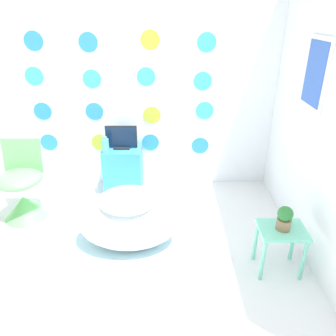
% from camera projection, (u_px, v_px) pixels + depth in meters
% --- Properties ---
extents(ground_plane, '(12.00, 12.00, 0.00)m').
position_uv_depth(ground_plane, '(92.00, 325.00, 2.34)').
color(ground_plane, white).
extents(wall_back_dotted, '(4.58, 0.05, 2.60)m').
position_uv_depth(wall_back_dotted, '(120.00, 81.00, 3.74)').
color(wall_back_dotted, white).
rests_on(wall_back_dotted, ground_plane).
extents(wall_right, '(0.06, 3.17, 2.60)m').
position_uv_depth(wall_right, '(317.00, 106.00, 2.75)').
color(wall_right, white).
rests_on(wall_right, ground_plane).
extents(rug, '(1.28, 0.72, 0.01)m').
position_uv_depth(rug, '(123.00, 255.00, 3.00)').
color(rug, silver).
rests_on(rug, ground_plane).
extents(bathtub, '(0.95, 0.65, 0.50)m').
position_uv_depth(bathtub, '(128.00, 220.00, 3.07)').
color(bathtub, white).
rests_on(bathtub, ground_plane).
extents(chair, '(0.47, 0.47, 0.84)m').
position_uv_depth(chair, '(21.00, 193.00, 3.45)').
color(chair, '#66C166').
rests_on(chair, ground_plane).
extents(tv_cabinet, '(0.45, 0.36, 0.56)m').
position_uv_depth(tv_cabinet, '(123.00, 170.00, 3.97)').
color(tv_cabinet, '#389ED6').
rests_on(tv_cabinet, ground_plane).
extents(tv, '(0.37, 0.12, 0.28)m').
position_uv_depth(tv, '(120.00, 139.00, 3.80)').
color(tv, black).
rests_on(tv, tv_cabinet).
extents(vase, '(0.08, 0.08, 0.19)m').
position_uv_depth(vase, '(104.00, 146.00, 3.70)').
color(vase, '#51B2AD').
rests_on(vase, tv_cabinet).
extents(side_table, '(0.38, 0.30, 0.42)m').
position_uv_depth(side_table, '(280.00, 238.00, 2.71)').
color(side_table, '#72D8B7').
rests_on(side_table, ground_plane).
extents(potted_plant_left, '(0.12, 0.12, 0.21)m').
position_uv_depth(potted_plant_left, '(284.00, 218.00, 2.62)').
color(potted_plant_left, '#8C6B4C').
rests_on(potted_plant_left, side_table).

